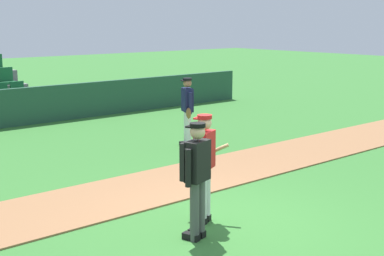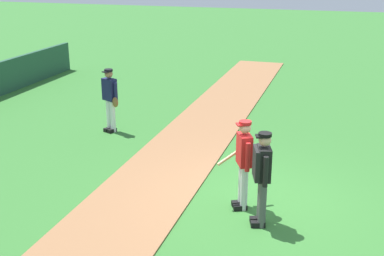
# 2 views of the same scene
# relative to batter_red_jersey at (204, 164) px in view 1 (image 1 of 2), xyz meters

# --- Properties ---
(ground_plane) EXTENTS (80.00, 80.00, 0.00)m
(ground_plane) POSITION_rel_batter_red_jersey_xyz_m (0.19, -0.28, -0.97)
(ground_plane) COLOR #33702D
(infield_dirt_path) EXTENTS (28.00, 2.02, 0.03)m
(infield_dirt_path) POSITION_rel_batter_red_jersey_xyz_m (0.19, 2.03, -0.95)
(infield_dirt_path) COLOR #936642
(infield_dirt_path) RESTS_ON ground
(batter_red_jersey) EXTENTS (0.74, 0.70, 1.76)m
(batter_red_jersey) POSITION_rel_batter_red_jersey_xyz_m (0.00, 0.00, 0.00)
(batter_red_jersey) COLOR silver
(batter_red_jersey) RESTS_ON ground
(umpire_home_plate) EXTENTS (0.57, 0.39, 1.76)m
(umpire_home_plate) POSITION_rel_batter_red_jersey_xyz_m (-0.54, -0.44, 0.03)
(umpire_home_plate) COLOR #4C4C4C
(umpire_home_plate) RESTS_ON ground
(runner_navy_jersey) EXTENTS (0.43, 0.62, 1.76)m
(runner_navy_jersey) POSITION_rel_batter_red_jersey_xyz_m (3.30, 4.38, -0.01)
(runner_navy_jersey) COLOR white
(runner_navy_jersey) RESTS_ON ground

